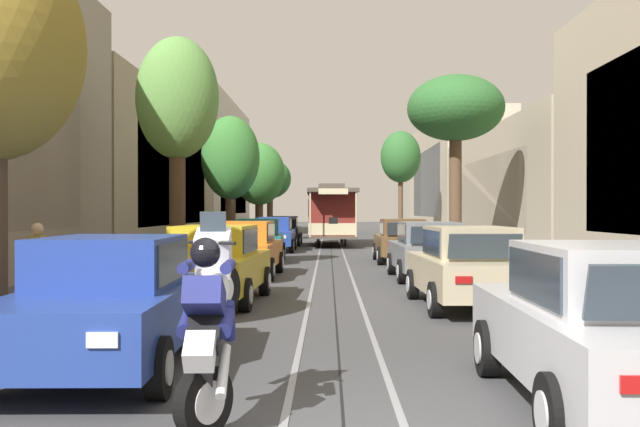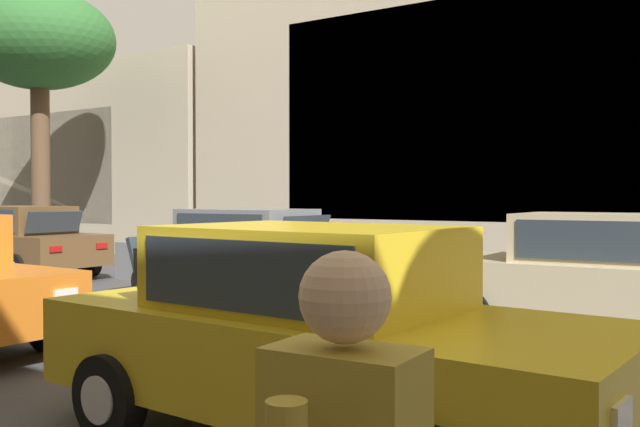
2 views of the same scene
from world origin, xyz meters
TOP-DOWN VIEW (x-y plane):
  - parked_car_yellow_second_left at (-2.49, 9.47)m, footprint 2.14×4.42m
  - parked_car_beige_second_right at (2.59, 8.71)m, footprint 2.10×4.40m
  - parked_car_grey_mid_right at (2.62, 14.54)m, footprint 2.04×4.38m
  - parked_car_brown_fourth_right at (2.56, 20.95)m, footprint 2.02×4.37m
  - street_tree_kerb_right_second at (4.96, 23.62)m, footprint 3.87×4.18m

SIDE VIEW (x-z plane):
  - parked_car_yellow_second_left at x=-2.49m, z-range 0.01..1.59m
  - parked_car_beige_second_right at x=2.59m, z-range 0.01..1.59m
  - parked_car_grey_mid_right at x=2.62m, z-range 0.01..1.59m
  - parked_car_brown_fourth_right at x=2.56m, z-range 0.01..1.59m
  - street_tree_kerb_right_second at x=4.96m, z-range 2.24..9.55m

